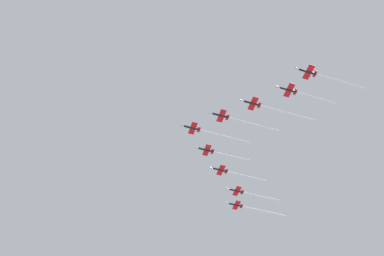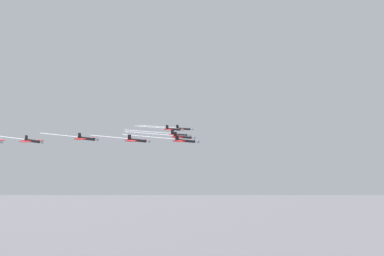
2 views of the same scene
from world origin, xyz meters
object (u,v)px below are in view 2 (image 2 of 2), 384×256
Objects in this scene: jet_port_inner at (166,135)px; jet_center_rear at (163,128)px; jet_port_outer at (163,133)px; jet_starboard_trail at (171,128)px; jet_port_trail at (21,140)px; jet_lead at (167,139)px; jet_starboard_inner at (125,139)px; jet_starboard_outer at (74,137)px.

jet_center_rear reaches higher than jet_port_inner.
jet_center_rear is at bearing -137.09° from jet_port_outer.
jet_starboard_trail is at bearing -143.82° from jet_port_outer.
jet_port_inner is 21.48m from jet_port_outer.
jet_port_outer is 1.17× the size of jet_port_trail.
jet_port_inner is 57.02m from jet_starboard_trail.
jet_lead is 1.03× the size of jet_starboard_trail.
jet_starboard_inner is 0.99× the size of jet_center_rear.
jet_starboard_outer is (12.70, -17.93, 0.85)m from jet_starboard_inner.
jet_starboard_trail is (-46.90, -32.42, -0.70)m from jet_port_inner.
jet_port_inner reaches higher than jet_starboard_trail.
jet_port_trail is at bearing -0.73° from jet_center_rear.
jet_port_outer is 1.26× the size of jet_center_rear.
jet_lead reaches higher than jet_center_rear.
jet_starboard_outer reaches higher than jet_port_trail.
jet_lead is 0.96× the size of jet_port_outer.
jet_starboard_outer is 89.98m from jet_starboard_trail.
jet_starboard_inner is at bearing 23.98° from jet_port_outer.
jet_starboard_inner is 0.92× the size of jet_port_trail.
jet_port_inner is (-15.83, -12.78, -0.35)m from jet_lead.
jet_port_inner is 1.13× the size of jet_port_trail.
jet_starboard_inner is at bearing 6.74° from jet_port_inner.
jet_port_inner is 1.12× the size of jet_starboard_outer.
jet_lead reaches higher than jet_port_inner.
jet_starboard_trail is at bearing -138.40° from jet_lead.
jet_starboard_outer is 0.93× the size of jet_starboard_trail.
jet_center_rear is (-15.74, -11.90, 1.03)m from jet_port_outer.
jet_port_inner is at bearing 152.25° from jet_port_trail.
jet_starboard_trail is at bearing -139.52° from jet_port_inner.
jet_port_outer is 73.73m from jet_port_trail.
jet_starboard_trail is (-30.91, -18.09, 0.15)m from jet_port_outer.
jet_starboard_outer is 1.08× the size of jet_center_rear.
jet_port_outer is (-31.83, -27.10, -1.20)m from jet_lead.
jet_port_trail reaches higher than jet_lead.
jet_lead reaches higher than jet_port_outer.
jet_lead is at bearing 45.18° from jet_center_rear.
jet_starboard_inner is 44.50m from jet_port_trail.
jet_port_outer is at bearing -132.32° from jet_port_inner.
jet_lead is at bearing 134.11° from jet_port_trail.
jet_starboard_trail is at bearing -150.78° from jet_starboard_inner.
jet_center_rear is at bearing 179.27° from jet_port_trail.
jet_port_outer is at bearing 36.18° from jet_starboard_trail.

